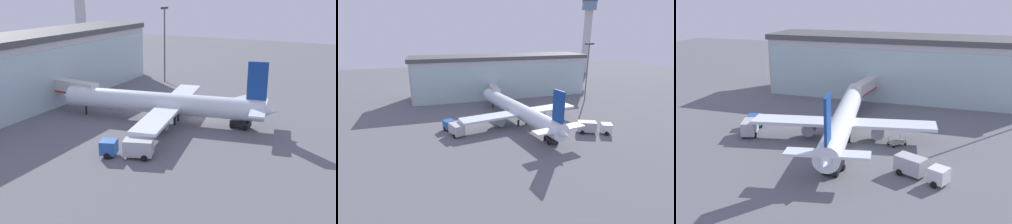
% 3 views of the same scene
% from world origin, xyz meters
% --- Properties ---
extents(ground, '(240.00, 240.00, 0.00)m').
position_xyz_m(ground, '(0.00, 0.00, 0.00)').
color(ground, slate).
extents(terminal_building, '(59.96, 14.13, 13.96)m').
position_xyz_m(terminal_building, '(-0.00, 34.38, 6.98)').
color(terminal_building, '#BABABA').
rests_on(terminal_building, ground).
extents(jet_bridge, '(3.48, 13.02, 5.73)m').
position_xyz_m(jet_bridge, '(-4.70, 24.39, 4.35)').
color(jet_bridge, beige).
rests_on(jet_bridge, ground).
extents(control_tower, '(7.59, 7.59, 36.41)m').
position_xyz_m(control_tower, '(57.32, 70.33, 21.90)').
color(control_tower, '#BABABA').
rests_on(control_tower, ground).
extents(apron_light_mast, '(3.20, 0.40, 18.31)m').
position_xyz_m(apron_light_mast, '(24.55, 18.71, 10.89)').
color(apron_light_mast, '#59595E').
rests_on(apron_light_mast, ground).
extents(airplane, '(30.11, 38.78, 11.40)m').
position_xyz_m(airplane, '(-3.53, 4.41, 3.36)').
color(airplane, white).
rests_on(airplane, ground).
extents(catering_truck, '(4.40, 7.62, 2.65)m').
position_xyz_m(catering_truck, '(-19.49, 1.93, 1.47)').
color(catering_truck, '#2659A5').
rests_on(catering_truck, ground).
extents(fuel_truck, '(7.55, 5.06, 2.65)m').
position_xyz_m(fuel_truck, '(10.32, -6.66, 1.47)').
color(fuel_truck, silver).
rests_on(fuel_truck, ground).
extents(baggage_cart, '(3.13, 3.10, 1.50)m').
position_xyz_m(baggage_cart, '(5.49, 3.84, 0.50)').
color(baggage_cart, '#9E998C').
rests_on(baggage_cart, ground).
extents(pushback_tug, '(2.44, 3.36, 2.30)m').
position_xyz_m(pushback_tug, '(-0.87, -8.56, 0.97)').
color(pushback_tug, black).
rests_on(pushback_tug, ground).
extents(safety_cone_nose, '(0.36, 0.36, 0.55)m').
position_xyz_m(safety_cone_nose, '(-3.42, -2.00, 0.28)').
color(safety_cone_nose, orange).
rests_on(safety_cone_nose, ground).
extents(safety_cone_wingtip, '(0.36, 0.36, 0.55)m').
position_xyz_m(safety_cone_wingtip, '(-19.08, 1.15, 0.28)').
color(safety_cone_wingtip, orange).
rests_on(safety_cone_wingtip, ground).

